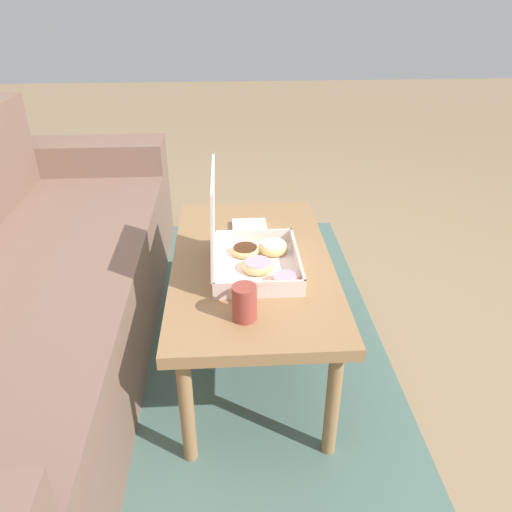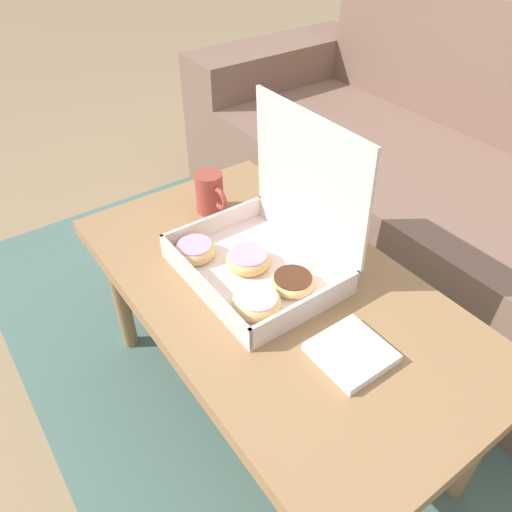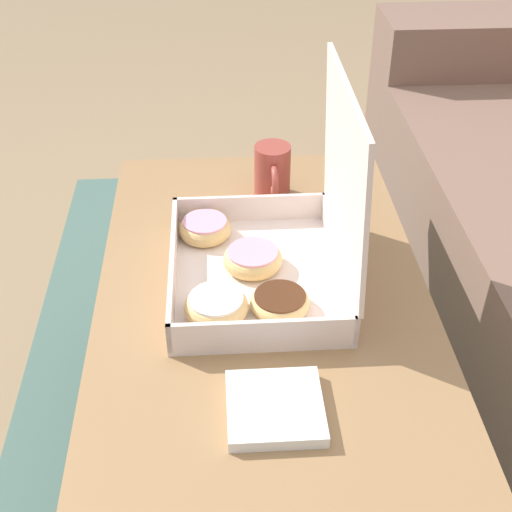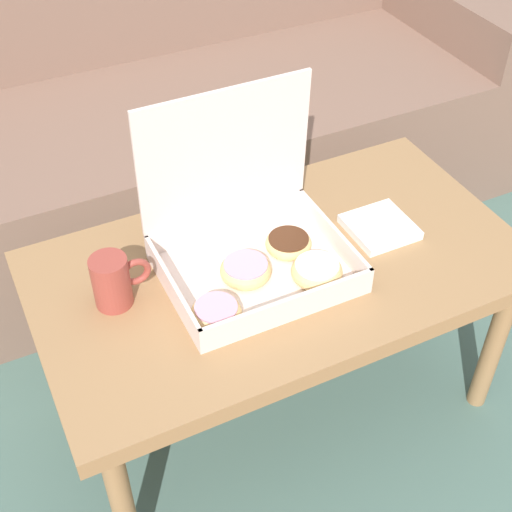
{
  "view_description": "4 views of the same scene",
  "coord_description": "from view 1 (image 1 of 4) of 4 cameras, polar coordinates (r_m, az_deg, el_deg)",
  "views": [
    {
      "loc": [
        -1.52,
        0.02,
        1.34
      ],
      "look_at": [
        -0.06,
        -0.07,
        0.52
      ],
      "focal_mm": 35.0,
      "sensor_mm": 36.0,
      "label": 1
    },
    {
      "loc": [
        0.63,
        -0.56,
        1.22
      ],
      "look_at": [
        -0.06,
        -0.07,
        0.52
      ],
      "focal_mm": 35.0,
      "sensor_mm": 36.0,
      "label": 2
    },
    {
      "loc": [
        0.9,
        -0.13,
        1.22
      ],
      "look_at": [
        -0.06,
        -0.07,
        0.52
      ],
      "focal_mm": 50.0,
      "sensor_mm": 36.0,
      "label": 3
    },
    {
      "loc": [
        -0.51,
        -1.0,
        1.45
      ],
      "look_at": [
        -0.06,
        -0.07,
        0.52
      ],
      "focal_mm": 50.0,
      "sensor_mm": 36.0,
      "label": 4
    }
  ],
  "objects": [
    {
      "name": "coffee_mug",
      "position": [
        1.44,
        -1.33,
        -5.26
      ],
      "size": [
        0.12,
        0.07,
        0.11
      ],
      "color": "#993D33",
      "rests_on": "coffee_table"
    },
    {
      "name": "area_rug",
      "position": [
        2.04,
        -10.71,
        -12.07
      ],
      "size": [
        2.45,
        1.8,
        0.01
      ],
      "primitive_type": "cube",
      "color": "#4C6B60",
      "rests_on": "ground_plane"
    },
    {
      "name": "coffee_table",
      "position": [
        1.78,
        -0.44,
        -1.86
      ],
      "size": [
        1.0,
        0.56,
        0.47
      ],
      "color": "#997047",
      "rests_on": "ground_plane"
    },
    {
      "name": "ground_plane",
      "position": [
        2.02,
        -2.06,
        -12.04
      ],
      "size": [
        12.0,
        12.0,
        0.0
      ],
      "primitive_type": "plane",
      "color": "#937756"
    },
    {
      "name": "napkin_stack",
      "position": [
        1.96,
        -0.75,
        3.26
      ],
      "size": [
        0.13,
        0.13,
        0.02
      ],
      "color": "white",
      "rests_on": "coffee_table"
    },
    {
      "name": "pastry_box",
      "position": [
        1.67,
        -0.48,
        0.37
      ],
      "size": [
        0.36,
        0.29,
        0.35
      ],
      "color": "silver",
      "rests_on": "coffee_table"
    },
    {
      "name": "couch",
      "position": [
        2.0,
        -26.0,
        -5.23
      ],
      "size": [
        2.33,
        0.81,
        0.87
      ],
      "color": "#7A5B4C",
      "rests_on": "ground_plane"
    }
  ]
}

